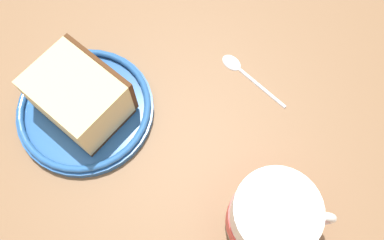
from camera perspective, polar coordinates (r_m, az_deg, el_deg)
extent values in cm
cube|color=brown|center=(54.87, -2.13, 0.73)|extent=(137.54, 137.54, 3.54)
cylinder|color=#26599E|center=(54.35, -14.84, 1.28)|extent=(17.81, 17.81, 1.13)
torus|color=#26599E|center=(53.47, -15.10, 1.70)|extent=(17.25, 17.25, 0.86)
cube|color=#472814|center=(53.59, -15.06, 1.64)|extent=(13.39, 13.16, 0.60)
cube|color=#DBC184|center=(50.55, -16.01, 3.19)|extent=(13.39, 13.16, 6.31)
cube|color=#472814|center=(51.32, -12.62, 6.61)|extent=(8.44, 7.57, 6.31)
cylinder|color=white|center=(45.21, 11.02, -13.42)|extent=(8.89, 8.89, 9.85)
cylinder|color=red|center=(47.00, 10.61, -13.75)|extent=(9.07, 9.07, 3.70)
cylinder|color=brown|center=(42.27, 11.77, -12.81)|extent=(7.83, 7.83, 0.40)
torus|color=white|center=(46.23, 16.60, -13.29)|extent=(5.28, 1.21, 5.23)
ellipsoid|color=silver|center=(56.32, 5.68, 8.30)|extent=(3.52, 3.55, 0.80)
cylinder|color=silver|center=(55.15, 9.96, 4.61)|extent=(6.04, 6.24, 0.50)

